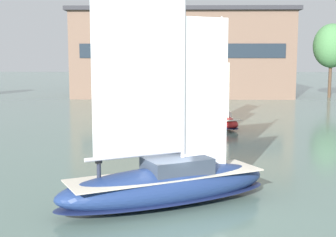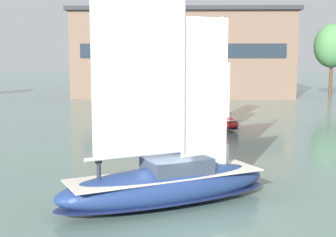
# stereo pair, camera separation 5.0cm
# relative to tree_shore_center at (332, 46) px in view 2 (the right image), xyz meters

# --- Properties ---
(ground_plane) EXTENTS (400.00, 400.00, 0.00)m
(ground_plane) POSITION_rel_tree_shore_center_xyz_m (-28.16, -62.38, -9.25)
(ground_plane) COLOR slate
(waterfront_building) EXTENTS (40.25, 18.18, 15.87)m
(waterfront_building) POSITION_rel_tree_shore_center_xyz_m (-26.80, 3.68, -1.28)
(waterfront_building) COLOR brown
(waterfront_building) RESTS_ON ground
(tree_shore_center) EXTENTS (6.42, 6.42, 13.21)m
(tree_shore_center) POSITION_rel_tree_shore_center_xyz_m (0.00, 0.00, 0.00)
(tree_shore_center) COLOR #4C3828
(tree_shore_center) RESTS_ON ground
(sailboat_main) EXTENTS (11.71, 8.17, 15.82)m
(sailboat_main) POSITION_rel_tree_shore_center_xyz_m (-28.14, -62.37, -8.02)
(sailboat_main) COLOR navy
(sailboat_main) RESTS_ON ground
(sailboat_moored_near_marina) EXTENTS (5.16, 8.61, 11.45)m
(sailboat_moored_near_marina) POSITION_rel_tree_shore_center_xyz_m (-23.37, -36.17, -8.32)
(sailboat_moored_near_marina) COLOR maroon
(sailboat_moored_near_marina) RESTS_ON ground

